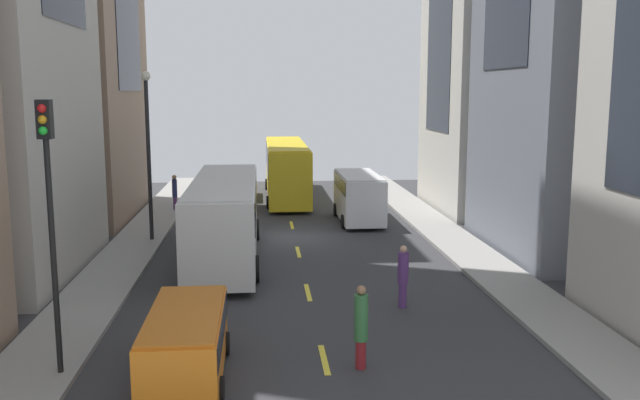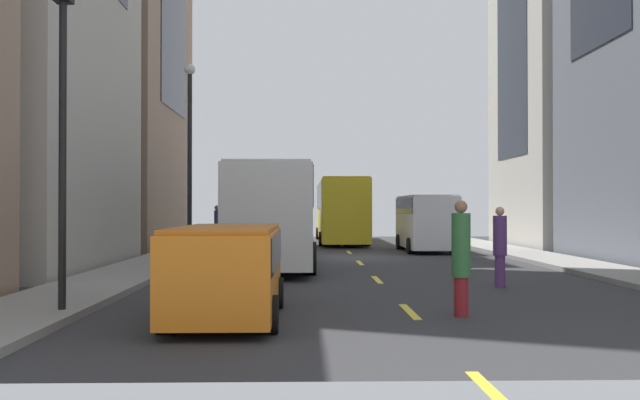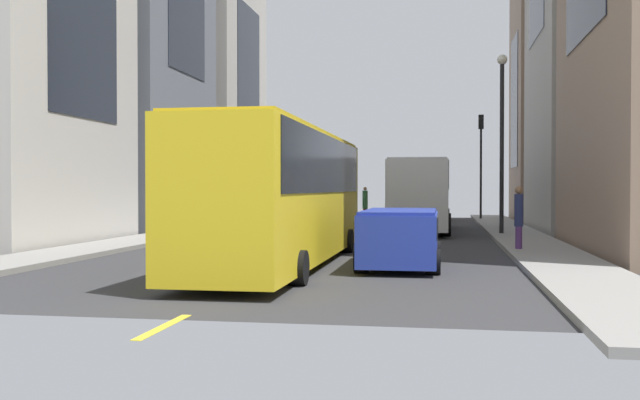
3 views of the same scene
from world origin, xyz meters
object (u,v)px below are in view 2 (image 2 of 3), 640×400
Objects in this scene: pedestrian_crossing_mid at (461,255)px; car_blue_0 at (287,227)px; pedestrian_walking_far at (500,245)px; traffic_light_near_corner at (63,65)px; delivery_van_white at (426,219)px; city_bus_white at (274,208)px; pedestrian_waiting_curb at (217,223)px; streetcar_yellow at (340,206)px; car_orange_1 at (227,265)px.

car_blue_0 is at bearing 15.67° from pedestrian_crossing_mid.
pedestrian_walking_far is 11.13m from traffic_light_near_corner.
delivery_van_white reaches higher than car_blue_0.
city_bus_white is 5.78× the size of pedestrian_waiting_curb.
streetcar_yellow is 3.03× the size of car_blue_0.
traffic_light_near_corner reaches higher than pedestrian_waiting_curb.
pedestrian_crossing_mid is at bearing -0.46° from traffic_light_near_corner.
streetcar_yellow is 3.37m from car_blue_0.
pedestrian_walking_far is 1.02× the size of pedestrian_waiting_curb.
streetcar_yellow is 28.26m from car_orange_1.
streetcar_yellow is at bearing 112.32° from delivery_van_white.
car_blue_0 is at bearing 82.91° from traffic_light_near_corner.
pedestrian_waiting_curb is at bearing 25.41° from pedestrian_crossing_mid.
city_bus_white is 5.36× the size of pedestrian_crossing_mid.
traffic_light_near_corner is (-3.48, -27.96, 3.77)m from car_blue_0.
city_bus_white is at bearing 26.45° from pedestrian_crossing_mid.
pedestrian_crossing_mid is 8.18m from traffic_light_near_corner.
delivery_van_white is 19.44m from pedestrian_crossing_mid.
delivery_van_white is 11.02m from car_blue_0.
traffic_light_near_corner is (0.00, -23.11, 3.42)m from pedestrian_waiting_curb.
streetcar_yellow is at bearing -4.30° from car_blue_0.
pedestrian_waiting_curb is at bearing 158.75° from delivery_van_white.
pedestrian_waiting_curb is 0.30× the size of traffic_light_near_corner.
delivery_van_white reaches higher than pedestrian_crossing_mid.
city_bus_white reaches higher than pedestrian_walking_far.
streetcar_yellow reaches higher than pedestrian_waiting_curb.
city_bus_white is 1.76× the size of traffic_light_near_corner.
city_bus_white is 16.44m from streetcar_yellow.
city_bus_white is 12.34m from pedestrian_crossing_mid.
pedestrian_walking_far is (2.06, 4.73, -0.05)m from pedestrian_crossing_mid.
streetcar_yellow is 5.96× the size of pedestrian_crossing_mid.
traffic_light_near_corner is (-7.38, 0.06, 3.53)m from pedestrian_crossing_mid.
streetcar_yellow is 2.80× the size of car_orange_1.
car_orange_1 is at bearing 137.65° from pedestrian_walking_far.
streetcar_yellow reaches higher than delivery_van_white.
car_orange_1 reaches higher than car_blue_0.
car_blue_0 is 28.25m from car_orange_1.
car_blue_0 is at bearing 89.18° from car_orange_1.
car_blue_0 is 0.65× the size of traffic_light_near_corner.
car_orange_1 is at bearing -91.75° from city_bus_white.
pedestrian_walking_far is (6.01, -6.93, -0.92)m from city_bus_white.
pedestrian_crossing_mid is (3.91, -28.02, 0.25)m from car_blue_0.
car_blue_0 is 5.97m from pedestrian_waiting_curb.
car_blue_0 is at bearing 24.13° from pedestrian_walking_far.
delivery_van_white is 2.62× the size of pedestrian_crossing_mid.
pedestrian_walking_far is 0.31× the size of traffic_light_near_corner.
pedestrian_walking_far is (5.97, -23.29, 0.19)m from car_blue_0.
city_bus_white is 11.94m from car_orange_1.
car_orange_1 is 23.61m from pedestrian_waiting_curb.
car_blue_0 is 2.13× the size of pedestrian_waiting_curb.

